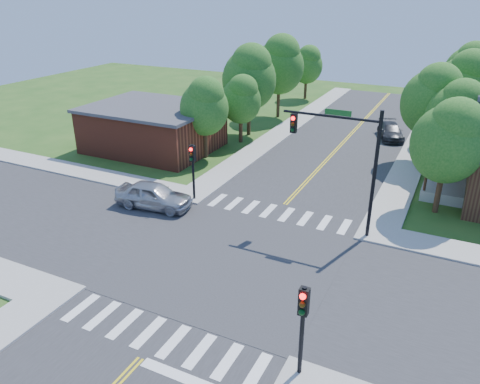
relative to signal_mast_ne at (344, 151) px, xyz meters
The scene contains 25 objects.
ground 8.37m from the signal_mast_ne, 125.00° to the right, with size 100.00×100.00×0.00m, color #254E18.
road_ns 8.36m from the signal_mast_ne, 125.00° to the right, with size 10.00×90.00×0.04m, color #2D2D30.
road_ew 8.36m from the signal_mast_ne, 125.00° to the right, with size 90.00×10.00×0.04m, color #2D2D30.
intersection_patch 8.37m from the signal_mast_ne, 125.00° to the right, with size 10.20×10.20×0.06m, color #2D2D30.
sidewalk_nw 22.73m from the signal_mast_ne, 152.60° to the left, with size 40.00×40.00×0.14m.
crosswalk_north 6.23m from the signal_mast_ne, behind, with size 8.85×2.00×0.01m.
crosswalk_south 13.32m from the signal_mast_ne, 108.36° to the right, with size 8.85×2.00×0.01m.
centerline 8.34m from the signal_mast_ne, 125.00° to the right, with size 0.30×90.00×0.01m.
stop_bar 14.12m from the signal_mast_ne, 96.11° to the right, with size 4.60×0.45×0.09m, color white.
signal_mast_ne is the anchor object (origin of this frame).
signal_pole_se 11.55m from the signal_mast_ne, 81.44° to the right, with size 0.34×0.42×3.80m.
signal_pole_nw 9.76m from the signal_mast_ne, behind, with size 0.34×0.42×3.80m.
building_nw 19.87m from the signal_mast_ne, 157.21° to the left, with size 10.40×8.40×3.73m.
tree_e_a 7.03m from the signal_mast_ne, 46.04° to the left, with size 4.25×4.04×7.22m.
tree_e_b 13.16m from the signal_mast_ne, 68.25° to the left, with size 4.18×3.97×7.10m.
tree_e_c 20.82m from the signal_mast_ne, 76.15° to the left, with size 4.83×4.59×8.21m.
tree_e_d 29.41m from the signal_mast_ne, 80.20° to the left, with size 4.70×4.47×7.99m.
tree_w_a 15.02m from the signal_mast_ne, 149.73° to the left, with size 3.88×3.69×6.60m.
tree_w_b 19.36m from the signal_mast_ne, 130.14° to the left, with size 4.92×4.68×8.37m.
tree_w_c 25.35m from the signal_mast_ne, 119.45° to the left, with size 5.04×4.78×8.56m.
tree_w_d 34.19m from the signal_mast_ne, 111.85° to the left, with size 3.81×3.62×6.47m.
tree_house 14.36m from the signal_mast_ne, 77.61° to the left, with size 4.60×4.37×7.82m.
tree_bldg 17.45m from the signal_mast_ne, 134.31° to the left, with size 3.57×3.39×6.07m.
car_silver 12.06m from the signal_mast_ne, 169.42° to the right, with size 5.06×2.51×1.66m, color #B0B1B7.
car_dgrey 19.85m from the signal_mast_ne, 91.22° to the left, with size 3.32×4.99×1.34m, color #2C2D31.
Camera 1 is at (9.31, -17.99, 12.88)m, focal length 35.00 mm.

